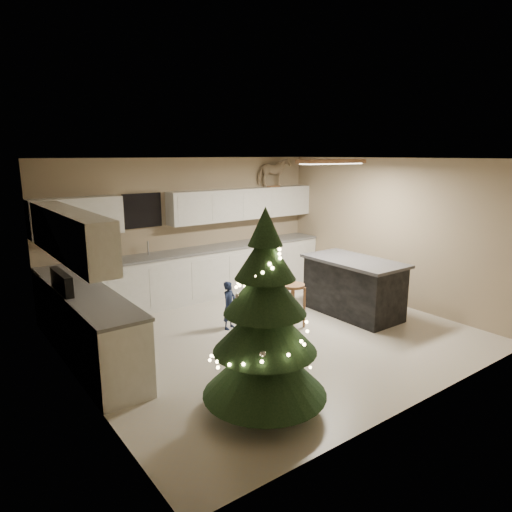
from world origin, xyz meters
The scene contains 8 objects.
ground_plane centered at (0.00, 0.00, 0.00)m, with size 5.50×5.50×0.00m, color #BDB2A3.
room_shell centered at (0.02, 0.00, 1.75)m, with size 5.52×5.02×2.61m.
cabinetry centered at (-0.91, 1.65, 0.76)m, with size 5.50×3.20×2.00m.
island centered at (1.69, -0.12, 0.48)m, with size 0.90×1.70×0.95m.
bar_stool centered at (0.48, 0.04, 0.52)m, with size 0.36×0.36×0.69m.
christmas_tree centered at (-1.33, -1.60, 0.89)m, with size 1.36×1.31×2.17m.
toddler centered at (-0.35, 0.56, 0.38)m, with size 0.28×0.18×0.76m, color black.
rocking_horse centered at (1.91, 2.33, 2.31)m, with size 0.71×0.41×0.59m.
Camera 1 is at (-4.01, -5.08, 2.66)m, focal length 32.00 mm.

